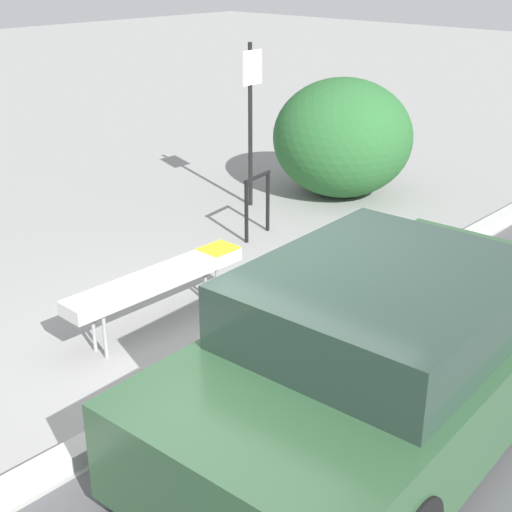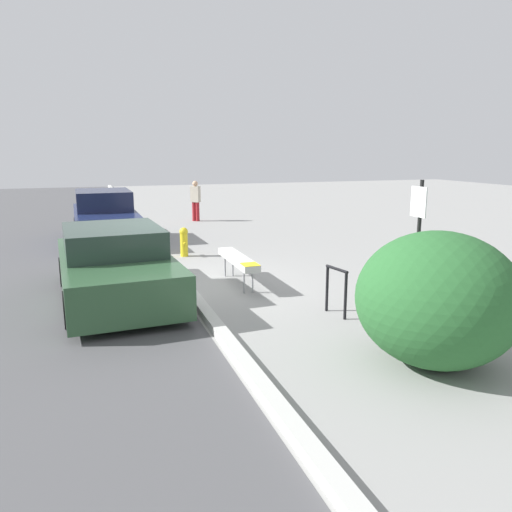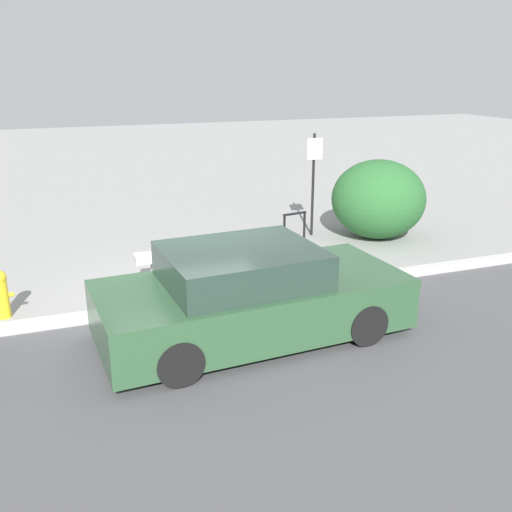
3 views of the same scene
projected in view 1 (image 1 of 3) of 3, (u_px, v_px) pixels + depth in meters
The scene contains 7 objects.
ground_plane at pixel (226, 377), 6.19m from camera, with size 60.00×60.00×0.00m, color gray.
curb at pixel (226, 371), 6.17m from camera, with size 60.00×0.20×0.13m.
bench at pixel (158, 279), 6.82m from camera, with size 1.99×0.33×0.60m.
bike_rack at pixel (257, 199), 9.08m from camera, with size 0.55×0.14×0.83m.
sign_post at pixel (251, 110), 9.88m from camera, with size 0.36×0.08×2.30m.
shrub_hedge at pixel (342, 138), 10.56m from camera, with size 2.07×2.07×1.75m.
parked_car_near at pixel (390, 351), 5.39m from camera, with size 4.42×2.15×1.34m.
Camera 1 is at (-3.67, -3.81, 3.40)m, focal length 50.00 mm.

